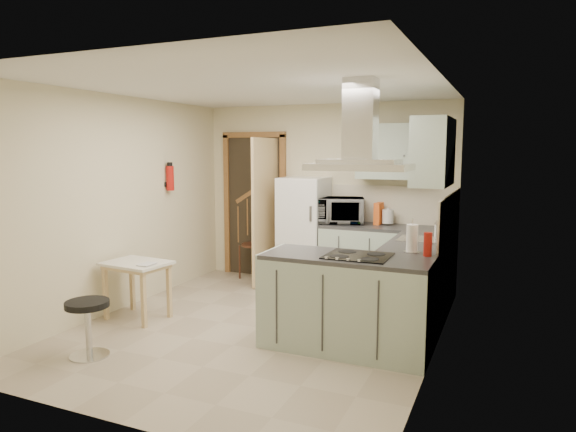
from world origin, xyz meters
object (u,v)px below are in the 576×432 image
at_px(peninsula, 347,303).
at_px(bentwood_chair, 256,245).
at_px(stool, 88,328).
at_px(drop_leaf_table, 138,290).
at_px(extractor_hood, 360,167).
at_px(microwave, 340,210).
at_px(fridge, 304,232).

relative_size(peninsula, bentwood_chair, 1.57).
bearing_deg(stool, drop_leaf_table, 105.85).
bearing_deg(stool, extractor_hood, 26.54).
distance_m(extractor_hood, stool, 2.86).
height_order(bentwood_chair, microwave, microwave).
distance_m(peninsula, stool, 2.38).
bearing_deg(bentwood_chair, extractor_hood, -34.66).
relative_size(fridge, extractor_hood, 1.67).
bearing_deg(peninsula, fridge, 121.74).
xyz_separation_m(peninsula, microwave, (-0.71, 2.00, 0.62)).
distance_m(bentwood_chair, stool, 3.20).
distance_m(peninsula, bentwood_chair, 2.90).
height_order(stool, microwave, microwave).
bearing_deg(stool, peninsula, 27.62).
xyz_separation_m(fridge, stool, (-0.88, -3.08, -0.49)).
distance_m(drop_leaf_table, stool, 1.07).
bearing_deg(peninsula, drop_leaf_table, -178.19).
relative_size(stool, microwave, 0.84).
relative_size(extractor_hood, microwave, 1.46).
relative_size(peninsula, extractor_hood, 1.72).
relative_size(fridge, microwave, 2.43).
height_order(drop_leaf_table, stool, drop_leaf_table).
height_order(fridge, drop_leaf_table, fridge).
bearing_deg(bentwood_chair, drop_leaf_table, -90.04).
bearing_deg(extractor_hood, bentwood_chair, 135.37).
relative_size(drop_leaf_table, microwave, 1.11).
relative_size(fridge, peninsula, 0.97).
xyz_separation_m(extractor_hood, microwave, (-0.81, 2.00, -0.65)).
bearing_deg(peninsula, stool, -152.38).
bearing_deg(drop_leaf_table, bentwood_chair, 85.22).
relative_size(bentwood_chair, microwave, 1.60).
xyz_separation_m(drop_leaf_table, stool, (0.29, -1.03, -0.06)).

